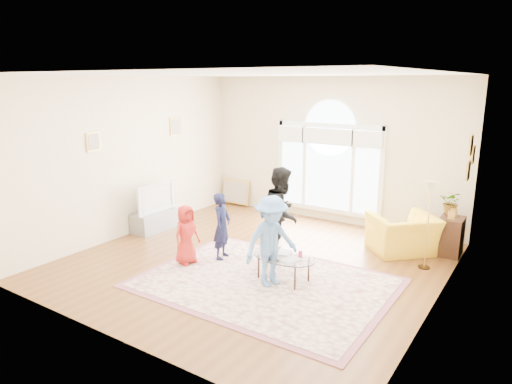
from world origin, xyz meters
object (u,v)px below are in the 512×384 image
Objects in this scene: tv_console at (155,220)px; coffee_table at (284,257)px; television at (154,197)px; area_rug at (265,283)px; armchair at (403,234)px.

coffee_table is (3.56, -0.70, 0.19)m from tv_console.
tv_console is at bearing 173.14° from coffee_table.
area_rug is at bearing -15.77° from television.
coffee_table is at bearing 17.36° from armchair.
tv_console is at bearing -26.33° from armchair.
area_rug is 3.18× the size of coffee_table.
armchair reaches higher than area_rug.
television is 5.03m from armchair.
tv_console is 3.64m from coffee_table.
armchair is at bearing 60.81° from area_rug.
coffee_table is at bearing 52.74° from area_rug.
armchair reaches higher than coffee_table.
area_rug is at bearing 16.38° from armchair.
tv_console is at bearing 180.00° from television.
coffee_table reaches higher than tv_console.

